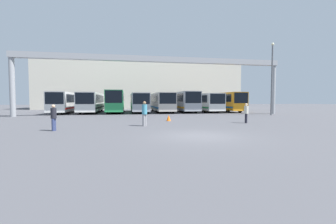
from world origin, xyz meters
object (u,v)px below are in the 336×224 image
bus_slot_6 (204,101)px  bus_slot_4 (162,101)px  lamp_post (272,76)px  bus_slot_7 (226,101)px  pedestrian_near_left (246,113)px  bus_slot_2 (116,100)px  bus_slot_5 (184,101)px  pedestrian_near_right (54,117)px  bus_slot_3 (139,102)px  bus_slot_0 (66,101)px  traffic_cone (169,118)px  pedestrian_mid_right (145,113)px  bus_slot_1 (92,101)px

bus_slot_6 → bus_slot_4: bearing=-177.3°
lamp_post → bus_slot_4: bearing=141.8°
bus_slot_7 → pedestrian_near_left: bus_slot_7 is taller
bus_slot_4 → bus_slot_6: (7.34, 0.34, -0.04)m
bus_slot_2 → bus_slot_4: (7.34, -0.45, -0.16)m
bus_slot_5 → pedestrian_near_right: 25.17m
bus_slot_3 → bus_slot_7: size_ratio=1.17×
pedestrian_near_left → bus_slot_3: bearing=-120.3°
bus_slot_0 → bus_slot_5: bearing=-1.4°
bus_slot_6 → traffic_cone: bearing=-119.6°
traffic_cone → bus_slot_5: bearing=70.6°
bus_slot_7 → pedestrian_mid_right: size_ratio=5.50×
bus_slot_4 → bus_slot_0: bearing=179.0°
bus_slot_7 → traffic_cone: 19.98m
bus_slot_1 → traffic_cone: 18.80m
bus_slot_4 → bus_slot_6: bearing=2.7°
bus_slot_6 → bus_slot_5: bearing=-171.6°
bus_slot_1 → bus_slot_7: (22.03, -1.10, 0.08)m
bus_slot_1 → bus_slot_2: bearing=-1.7°
bus_slot_5 → traffic_cone: (-5.50, -15.57, -1.60)m
bus_slot_0 → bus_slot_2: (7.34, 0.20, 0.16)m
bus_slot_6 → traffic_cone: size_ratio=21.37×
pedestrian_near_left → traffic_cone: 6.85m
bus_slot_1 → pedestrian_near_left: bearing=-52.0°
bus_slot_6 → pedestrian_near_right: size_ratio=7.24×
bus_slot_0 → bus_slot_3: bus_slot_0 is taller
lamp_post → bus_slot_1: bearing=156.0°
bus_slot_1 → pedestrian_mid_right: 21.21m
bus_slot_0 → pedestrian_near_left: size_ratio=7.02×
pedestrian_mid_right → bus_slot_2: bearing=-124.6°
pedestrian_near_right → pedestrian_mid_right: size_ratio=0.89×
bus_slot_2 → pedestrian_mid_right: bus_slot_2 is taller
bus_slot_3 → bus_slot_4: bearing=-4.9°
bus_slot_1 → bus_slot_3: 7.35m
bus_slot_5 → lamp_post: 13.83m
bus_slot_5 → traffic_cone: bus_slot_5 is taller
bus_slot_1 → bus_slot_2: 3.68m
bus_slot_3 → bus_slot_4: size_ratio=1.06×
bus_slot_1 → bus_slot_4: 11.03m
bus_slot_4 → pedestrian_near_right: (-10.17, -21.20, -0.90)m
bus_slot_5 → bus_slot_6: bus_slot_5 is taller
bus_slot_6 → bus_slot_7: bus_slot_7 is taller
bus_slot_5 → pedestrian_near_left: bus_slot_5 is taller
bus_slot_6 → lamp_post: size_ratio=1.28×
pedestrian_mid_right → bus_slot_7: bearing=-172.1°
bus_slot_0 → bus_slot_5: bus_slot_5 is taller
bus_slot_0 → bus_slot_1: size_ratio=0.95×
bus_slot_7 → traffic_cone: bus_slot_7 is taller
bus_slot_1 → bus_slot_2: bus_slot_2 is taller
bus_slot_0 → bus_slot_7: bearing=-1.8°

